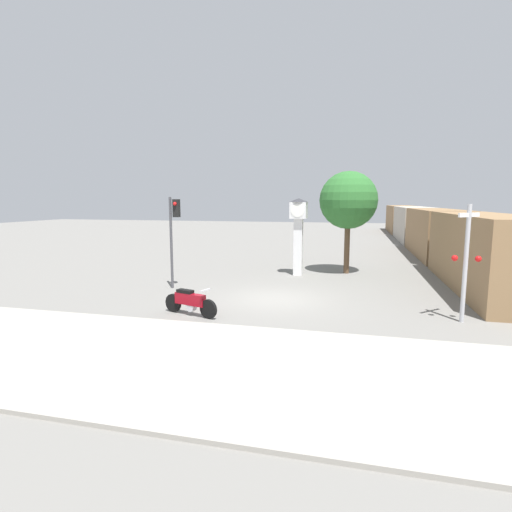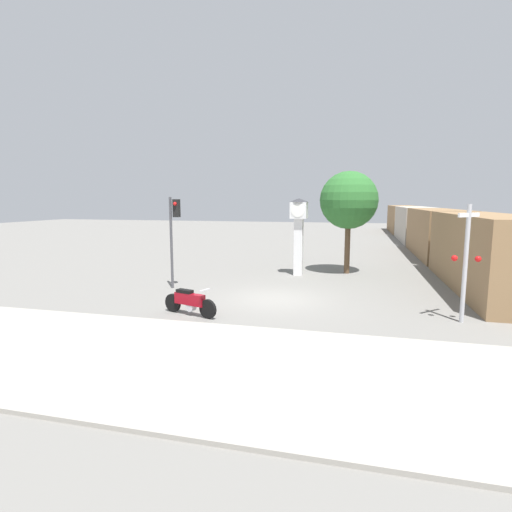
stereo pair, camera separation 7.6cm
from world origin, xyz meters
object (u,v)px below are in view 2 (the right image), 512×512
Objects in this scene: motorcycle at (190,302)px; railroad_crossing_signal at (466,259)px; freight_train at (423,228)px; clock_tower at (299,224)px; traffic_light at (174,226)px; street_tree at (349,201)px.

railroad_crossing_signal reaches higher than motorcycle.
clock_tower is at bearing -118.50° from freight_train.
freight_train is (11.30, 24.57, 1.22)m from motorcycle.
traffic_light is (-13.72, -20.62, 1.17)m from freight_train.
railroad_crossing_signal is at bearing -64.83° from street_tree.
traffic_light reaches higher than freight_train.
street_tree reaches higher than motorcycle.
clock_tower is 0.09× the size of freight_train.
motorcycle is 9.26m from clock_tower.
street_tree reaches higher than freight_train.
street_tree reaches higher than traffic_light.
motorcycle is 5.21m from traffic_light.
railroad_crossing_signal is 9.44m from street_tree.
clock_tower is (2.62, 8.59, 2.27)m from motorcycle.
motorcycle is 0.05× the size of freight_train.
railroad_crossing_signal is (11.52, -2.54, -0.74)m from traffic_light.
traffic_light reaches higher than railroad_crossing_signal.
motorcycle is 11.61m from street_tree.
clock_tower reaches higher than motorcycle.
railroad_crossing_signal reaches higher than freight_train.
street_tree is (-3.93, 8.37, 1.89)m from railroad_crossing_signal.
railroad_crossing_signal is (-2.20, -23.16, 0.43)m from freight_train.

